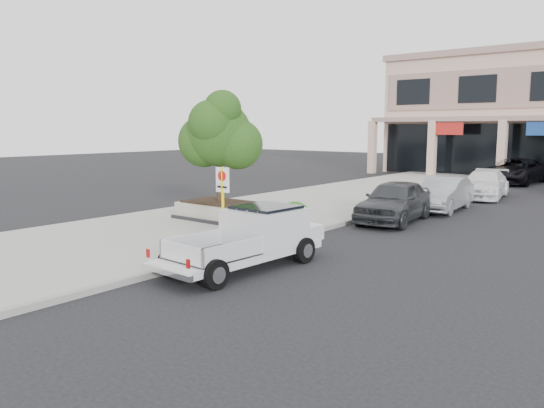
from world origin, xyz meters
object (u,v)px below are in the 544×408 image
(pickup_truck, at_px, (242,239))
(curb_car_c, at_px, (484,184))
(planter, at_px, (220,210))
(planter_tree, at_px, (224,134))
(curb_car_d, at_px, (515,171))
(curb_car_a, at_px, (395,201))
(no_parking_sign, at_px, (223,193))
(curb_car_b, at_px, (443,194))

(pickup_truck, height_order, curb_car_c, pickup_truck)
(planter, relative_size, planter_tree, 0.80)
(planter_tree, xyz_separation_m, pickup_truck, (5.16, -4.74, -2.63))
(pickup_truck, distance_m, curb_car_d, 27.18)
(curb_car_a, bearing_deg, planter_tree, -146.56)
(no_parking_sign, relative_size, curb_car_c, 0.47)
(curb_car_c, xyz_separation_m, curb_car_d, (-0.71, 8.68, 0.12))
(no_parking_sign, distance_m, pickup_truck, 3.10)
(planter, height_order, curb_car_a, curb_car_a)
(no_parking_sign, distance_m, curb_car_d, 25.50)
(curb_car_b, bearing_deg, curb_car_a, -100.51)
(pickup_truck, relative_size, curb_car_c, 1.01)
(curb_car_d, bearing_deg, no_parking_sign, -90.72)
(planter_tree, distance_m, no_parking_sign, 4.43)
(no_parking_sign, height_order, curb_car_a, no_parking_sign)
(curb_car_a, relative_size, curb_car_b, 1.07)
(planter_tree, height_order, curb_car_b, planter_tree)
(no_parking_sign, height_order, curb_car_c, no_parking_sign)
(planter_tree, height_order, no_parking_sign, planter_tree)
(planter, height_order, planter_tree, planter_tree)
(curb_car_d, bearing_deg, curb_car_c, -81.41)
(pickup_truck, bearing_deg, curb_car_b, 91.58)
(curb_car_b, bearing_deg, no_parking_sign, -108.02)
(planter_tree, relative_size, pickup_truck, 0.80)
(pickup_truck, bearing_deg, planter, 142.18)
(curb_car_d, bearing_deg, planter_tree, -98.21)
(no_parking_sign, bearing_deg, curb_car_d, 85.37)
(no_parking_sign, bearing_deg, planter, 135.88)
(planter_tree, bearing_deg, pickup_truck, -42.53)
(no_parking_sign, relative_size, curb_car_a, 0.48)
(curb_car_b, xyz_separation_m, curb_car_c, (0.04, 5.59, -0.02))
(curb_car_a, height_order, curb_car_c, curb_car_a)
(pickup_truck, distance_m, curb_car_b, 12.91)
(no_parking_sign, bearing_deg, curb_car_a, 72.34)
(pickup_truck, height_order, curb_car_d, curb_car_d)
(no_parking_sign, xyz_separation_m, curb_car_b, (2.73, 11.13, -0.89))
(no_parking_sign, xyz_separation_m, pickup_truck, (2.40, -1.77, -0.85))
(no_parking_sign, relative_size, curb_car_b, 0.51)
(planter, xyz_separation_m, planter_tree, (0.13, 0.15, 2.94))
(curb_car_a, height_order, curb_car_d, curb_car_d)
(pickup_truck, bearing_deg, curb_car_c, 91.90)
(planter, height_order, curb_car_d, curb_car_d)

